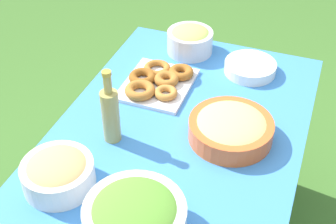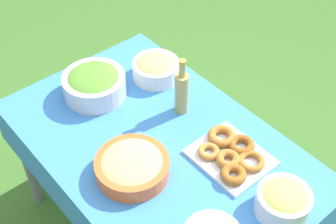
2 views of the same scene
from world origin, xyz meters
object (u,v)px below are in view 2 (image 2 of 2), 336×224
Objects in this scene: salad_bowl at (94,83)px; olive_oil_bottle at (182,92)px; pasta_bowl at (132,166)px; bread_bowl at (156,68)px; donut_platter at (231,155)px; fruit_bowl at (283,200)px.

olive_oil_bottle is at bearing -145.24° from salad_bowl.
salad_bowl is at bearing -17.18° from pasta_bowl.
bread_bowl is (0.27, -0.06, -0.06)m from olive_oil_bottle.
donut_platter is 1.37× the size of bread_bowl.
donut_platter is 0.63m from bread_bowl.
olive_oil_bottle reaches higher than salad_bowl.
olive_oil_bottle reaches higher than donut_platter.
salad_bowl is 0.32m from bread_bowl.
salad_bowl is 1.44× the size of fruit_bowl.
bread_bowl is at bearing -9.03° from donut_platter.
donut_platter is 1.09× the size of olive_oil_bottle.
pasta_bowl is (-0.51, 0.16, -0.02)m from salad_bowl.
olive_oil_bottle is at bearing -6.44° from fruit_bowl.
donut_platter is (-0.21, -0.37, -0.02)m from pasta_bowl.
fruit_bowl is at bearing 172.53° from donut_platter.
bread_bowl reaches higher than donut_platter.
pasta_bowl is 1.04× the size of olive_oil_bottle.
olive_oil_bottle is 0.28m from bread_bowl.
olive_oil_bottle is at bearing 166.37° from bread_bowl.
donut_platter is 1.54× the size of fruit_bowl.
donut_platter is (-0.71, -0.21, -0.05)m from salad_bowl.
salad_bowl reaches higher than bread_bowl.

